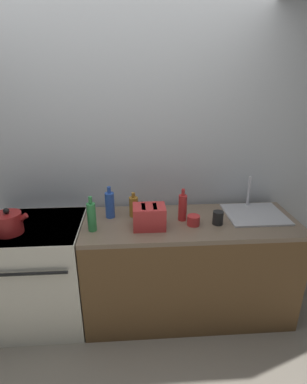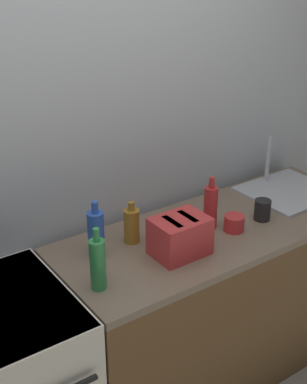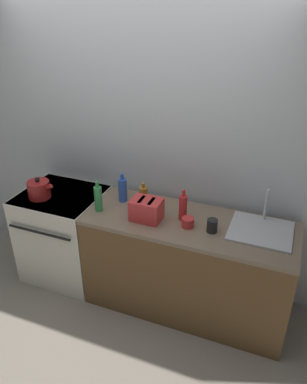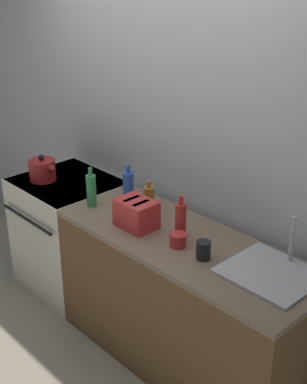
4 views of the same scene
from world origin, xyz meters
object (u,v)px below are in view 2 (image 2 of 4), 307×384
at_px(bottle_blue, 96,233).
at_px(cup_black, 262,210).
at_px(bottle_green, 98,264).
at_px(cup_red, 234,223).
at_px(toaster, 180,236).
at_px(bottle_amber, 132,225).
at_px(bottle_red, 211,207).

distance_m(bottle_blue, cup_black, 0.87).
xyz_separation_m(bottle_green, cup_red, (0.77, 0.04, -0.08)).
height_order(toaster, bottle_blue, bottle_blue).
bearing_deg(bottle_blue, bottle_green, -118.07).
relative_size(toaster, bottle_blue, 0.92).
distance_m(toaster, cup_red, 0.35).
xyz_separation_m(toaster, cup_black, (0.54, 0.02, -0.04)).
bearing_deg(cup_red, bottle_amber, 156.89).
relative_size(bottle_blue, cup_black, 2.49).
bearing_deg(toaster, bottle_green, -177.33).
relative_size(bottle_blue, bottle_red, 1.00).
height_order(toaster, bottle_red, bottle_red).
bearing_deg(bottle_red, bottle_green, -169.50).
xyz_separation_m(bottle_amber, bottle_red, (0.39, -0.10, 0.03)).
bearing_deg(bottle_green, cup_red, 2.64).
relative_size(bottle_red, cup_black, 2.49).
xyz_separation_m(bottle_blue, bottle_red, (0.58, -0.09, 0.00)).
bearing_deg(cup_red, bottle_green, -177.36).
bearing_deg(bottle_green, bottle_blue, 61.93).
height_order(cup_red, cup_black, cup_black).
height_order(bottle_blue, bottle_green, bottle_green).
bearing_deg(toaster, cup_red, 2.60).
xyz_separation_m(bottle_green, bottle_red, (0.70, 0.13, -0.00)).
height_order(bottle_amber, bottle_red, bottle_red).
relative_size(toaster, cup_red, 2.48).
xyz_separation_m(bottle_blue, cup_black, (0.85, -0.18, -0.06)).
relative_size(toaster, bottle_amber, 1.20).
bearing_deg(bottle_red, bottle_amber, 165.20).
height_order(toaster, bottle_green, bottle_green).
bearing_deg(bottle_green, cup_black, 2.27).
bearing_deg(toaster, bottle_red, 21.97).
distance_m(toaster, bottle_green, 0.43).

